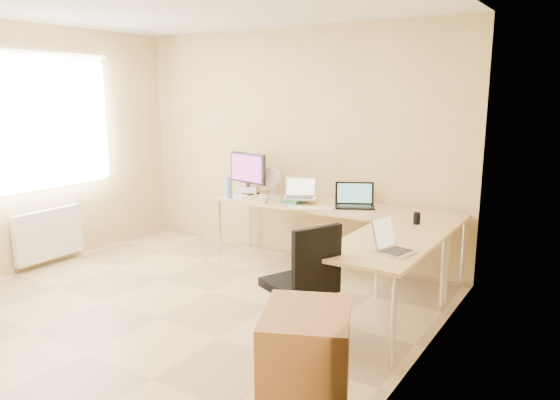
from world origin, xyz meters
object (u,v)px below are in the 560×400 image
Objects in this scene: laptop_center at (300,188)px; cabinet at (306,378)px; desk_fan at (274,182)px; keyboard at (310,209)px; mug at (263,199)px; desk_return at (384,286)px; monitor at (248,173)px; desk_main at (332,239)px; laptop_return at (395,239)px; laptop_black at (355,195)px; water_bottle at (229,188)px; office_chair at (299,280)px.

laptop_center is 2.93m from cabinet.
keyboard is at bearing -31.16° from desk_fan.
cabinet is (1.81, -2.25, -0.41)m from mug.
mug is at bearing 156.83° from desk_return.
cabinet is at bearing -51.72° from desk_fan.
monitor is 0.32m from desk_fan.
desk_main is 1.72m from laptop_return.
desk_fan is 3.42m from cabinet.
monitor is at bearing 177.16° from desk_main.
laptop_return is (0.89, -1.26, -0.02)m from laptop_black.
desk_main is 9.31× the size of desk_fan.
monitor reaches higher than laptop_return.
desk_fan is at bearing 62.05° from water_bottle.
laptop_return is at bearing -55.70° from desk_return.
desk_fan reaches higher than keyboard.
desk_fan is at bearing 102.29° from cabinet.
office_chair reaches higher than desk_main.
cabinet is at bearing -82.25° from keyboard.
desk_main is 7.76× the size of laptop_center.
monitor is 0.78m from laptop_center.
keyboard is 0.91m from desk_fan.
desk_main is 3.38× the size of cabinet.
desk_main is at bearing 55.74° from laptop_return.
monitor is 2.30× the size of water_bottle.
keyboard is 1.45× the size of laptop_return.
laptop_return is at bearing -22.28° from water_bottle.
laptop_black is at bearing -6.03° from desk_fan.
mug is at bearing -25.71° from monitor.
mug reaches higher than desk_return.
desk_return is 4.20× the size of laptop_return.
desk_return is 2.27m from water_bottle.
mug reaches higher than cabinet.
laptop_black reaches higher than water_bottle.
laptop_center reaches higher than laptop_black.
keyboard is 2.58m from cabinet.
cabinet is at bearing -82.37° from laptop_center.
desk_fan reaches higher than desk_return.
desk_fan reaches higher than cabinet.
laptop_black is (0.59, 0.11, -0.03)m from laptop_center.
laptop_return is (0.15, -0.22, 0.47)m from desk_return.
laptop_center is 0.35× the size of office_chair.
laptop_center reaches higher than office_chair.
water_bottle reaches higher than cabinet.
monitor is (-2.10, 1.06, 0.60)m from desk_return.
laptop_center is at bearing 16.62° from water_bottle.
mug is at bearing 75.85° from laptop_return.
mug is at bearing -67.79° from desk_fan.
office_chair is at bearing -49.87° from desk_fan.
desk_fan is at bearing 146.85° from desk_return.
water_bottle is at bearing -77.65° from monitor.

